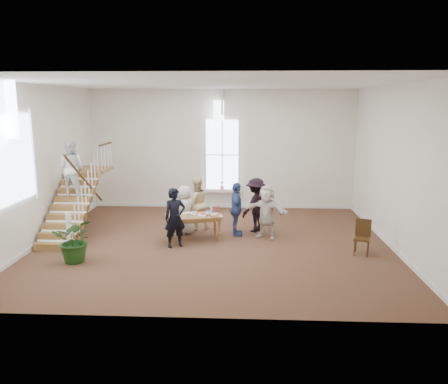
# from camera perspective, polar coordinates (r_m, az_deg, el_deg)

# --- Properties ---
(ground) EXTENTS (10.00, 10.00, 0.00)m
(ground) POSITION_cam_1_polar(r_m,az_deg,el_deg) (12.72, -1.30, -6.68)
(ground) COLOR #4A2E1D
(ground) RESTS_ON ground
(room_shell) EXTENTS (10.49, 10.00, 10.00)m
(room_shell) POSITION_cam_1_polar(r_m,az_deg,el_deg) (16.85, -0.25, -0.73)
(room_shell) COLOR silver
(room_shell) RESTS_ON ground
(staircase) EXTENTS (1.10, 4.10, 2.92)m
(staircase) POSITION_cam_1_polar(r_m,az_deg,el_deg) (14.02, -19.10, 1.22)
(staircase) COLOR brown
(staircase) RESTS_ON ground
(library_table) EXTENTS (1.76, 1.22, 0.82)m
(library_table) POSITION_cam_1_polar(r_m,az_deg,el_deg) (12.87, -3.86, -3.38)
(library_table) COLOR brown
(library_table) RESTS_ON ground
(police_officer) EXTENTS (0.73, 0.63, 1.68)m
(police_officer) POSITION_cam_1_polar(r_m,az_deg,el_deg) (12.26, -6.41, -3.37)
(police_officer) COLOR black
(police_officer) RESTS_ON ground
(elderly_woman) EXTENTS (0.88, 0.83, 1.52)m
(elderly_woman) POSITION_cam_1_polar(r_m,az_deg,el_deg) (13.46, -5.15, -2.35)
(elderly_woman) COLOR silver
(elderly_woman) RESTS_ON ground
(person_yellow) EXTENTS (1.03, 0.95, 1.71)m
(person_yellow) POSITION_cam_1_polar(r_m,az_deg,el_deg) (13.88, -3.64, -1.50)
(person_yellow) COLOR beige
(person_yellow) RESTS_ON ground
(woman_cluster_a) EXTENTS (0.43, 0.97, 1.64)m
(woman_cluster_a) POSITION_cam_1_polar(r_m,az_deg,el_deg) (13.24, 1.61, -2.26)
(woman_cluster_a) COLOR #354780
(woman_cluster_a) RESTS_ON ground
(woman_cluster_b) EXTENTS (1.20, 1.24, 1.70)m
(woman_cluster_b) POSITION_cam_1_polar(r_m,az_deg,el_deg) (13.68, 4.17, -1.71)
(woman_cluster_b) COLOR black
(woman_cluster_b) RESTS_ON ground
(woman_cluster_c) EXTENTS (1.55, 1.08, 1.61)m
(woman_cluster_c) POSITION_cam_1_polar(r_m,az_deg,el_deg) (13.07, 5.55, -2.56)
(woman_cluster_c) COLOR silver
(woman_cluster_c) RESTS_ON ground
(floor_plant) EXTENTS (1.20, 1.09, 1.16)m
(floor_plant) POSITION_cam_1_polar(r_m,az_deg,el_deg) (11.73, -18.82, -5.93)
(floor_plant) COLOR #193B12
(floor_plant) RESTS_ON ground
(side_chair) EXTENTS (0.52, 0.52, 0.94)m
(side_chair) POSITION_cam_1_polar(r_m,az_deg,el_deg) (12.27, 17.64, -5.38)
(side_chair) COLOR #331F0E
(side_chair) RESTS_ON ground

